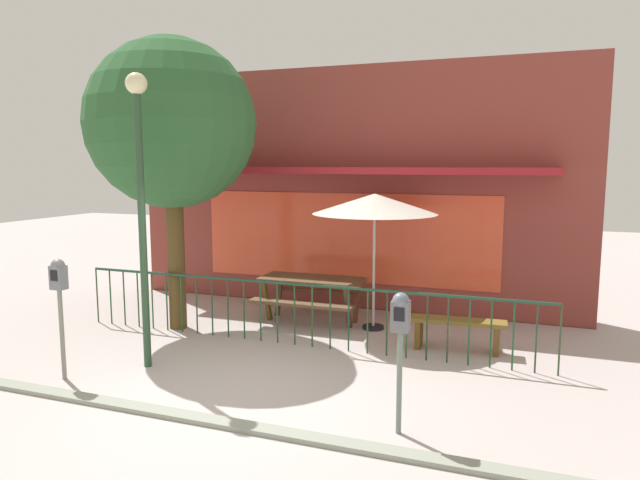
{
  "coord_description": "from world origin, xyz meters",
  "views": [
    {
      "loc": [
        3.23,
        -5.75,
        2.74
      ],
      "look_at": [
        0.27,
        2.38,
        1.58
      ],
      "focal_mm": 31.77,
      "sensor_mm": 36.0,
      "label": 1
    }
  ],
  "objects_px": {
    "parking_meter_near": "(400,326)",
    "street_lamp": "(140,179)",
    "street_tree": "(172,125)",
    "patio_umbrella": "(375,204)",
    "parking_meter_far": "(59,287)",
    "picnic_table_left": "(312,287)",
    "patio_bench": "(457,327)"
  },
  "relations": [
    {
      "from": "patio_bench",
      "to": "street_lamp",
      "type": "xyz_separation_m",
      "value": [
        -3.89,
        -2.12,
        2.2
      ]
    },
    {
      "from": "patio_bench",
      "to": "street_tree",
      "type": "bearing_deg",
      "value": -175.01
    },
    {
      "from": "patio_umbrella",
      "to": "parking_meter_far",
      "type": "height_order",
      "value": "patio_umbrella"
    },
    {
      "from": "picnic_table_left",
      "to": "patio_bench",
      "type": "xyz_separation_m",
      "value": [
        2.58,
        -0.74,
        -0.26
      ]
    },
    {
      "from": "picnic_table_left",
      "to": "parking_meter_near",
      "type": "relative_size",
      "value": 1.23
    },
    {
      "from": "parking_meter_far",
      "to": "street_tree",
      "type": "bearing_deg",
      "value": 88.74
    },
    {
      "from": "picnic_table_left",
      "to": "parking_meter_near",
      "type": "height_order",
      "value": "parking_meter_near"
    },
    {
      "from": "patio_umbrella",
      "to": "parking_meter_far",
      "type": "bearing_deg",
      "value": -131.75
    },
    {
      "from": "patio_umbrella",
      "to": "parking_meter_far",
      "type": "distance_m",
      "value": 4.83
    },
    {
      "from": "picnic_table_left",
      "to": "street_tree",
      "type": "height_order",
      "value": "street_tree"
    },
    {
      "from": "picnic_table_left",
      "to": "parking_meter_far",
      "type": "height_order",
      "value": "parking_meter_far"
    },
    {
      "from": "patio_bench",
      "to": "street_tree",
      "type": "height_order",
      "value": "street_tree"
    },
    {
      "from": "parking_meter_near",
      "to": "street_tree",
      "type": "height_order",
      "value": "street_tree"
    },
    {
      "from": "patio_umbrella",
      "to": "picnic_table_left",
      "type": "bearing_deg",
      "value": 176.51
    },
    {
      "from": "street_lamp",
      "to": "patio_umbrella",
      "type": "bearing_deg",
      "value": 48.83
    },
    {
      "from": "parking_meter_far",
      "to": "parking_meter_near",
      "type": "bearing_deg",
      "value": 0.09
    },
    {
      "from": "patio_umbrella",
      "to": "parking_meter_near",
      "type": "bearing_deg",
      "value": -71.36
    },
    {
      "from": "street_tree",
      "to": "patio_umbrella",
      "type": "bearing_deg",
      "value": 19.06
    },
    {
      "from": "parking_meter_near",
      "to": "parking_meter_far",
      "type": "bearing_deg",
      "value": -179.91
    },
    {
      "from": "patio_umbrella",
      "to": "patio_bench",
      "type": "relative_size",
      "value": 1.6
    },
    {
      "from": "parking_meter_far",
      "to": "patio_umbrella",
      "type": "bearing_deg",
      "value": 48.25
    },
    {
      "from": "patio_umbrella",
      "to": "parking_meter_near",
      "type": "xyz_separation_m",
      "value": [
        1.19,
        -3.54,
        -0.95
      ]
    },
    {
      "from": "parking_meter_far",
      "to": "street_tree",
      "type": "relative_size",
      "value": 0.33
    },
    {
      "from": "picnic_table_left",
      "to": "parking_meter_far",
      "type": "distance_m",
      "value": 4.19
    },
    {
      "from": "parking_meter_far",
      "to": "street_tree",
      "type": "distance_m",
      "value": 3.28
    },
    {
      "from": "parking_meter_far",
      "to": "street_tree",
      "type": "height_order",
      "value": "street_tree"
    },
    {
      "from": "parking_meter_far",
      "to": "street_lamp",
      "type": "xyz_separation_m",
      "value": [
        0.72,
        0.75,
        1.34
      ]
    },
    {
      "from": "picnic_table_left",
      "to": "street_lamp",
      "type": "height_order",
      "value": "street_lamp"
    },
    {
      "from": "picnic_table_left",
      "to": "parking_meter_near",
      "type": "bearing_deg",
      "value": -57.22
    },
    {
      "from": "parking_meter_near",
      "to": "street_lamp",
      "type": "relative_size",
      "value": 0.38
    },
    {
      "from": "parking_meter_near",
      "to": "street_lamp",
      "type": "xyz_separation_m",
      "value": [
        -3.63,
        0.74,
        1.41
      ]
    },
    {
      "from": "picnic_table_left",
      "to": "patio_umbrella",
      "type": "relative_size",
      "value": 0.8
    }
  ]
}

